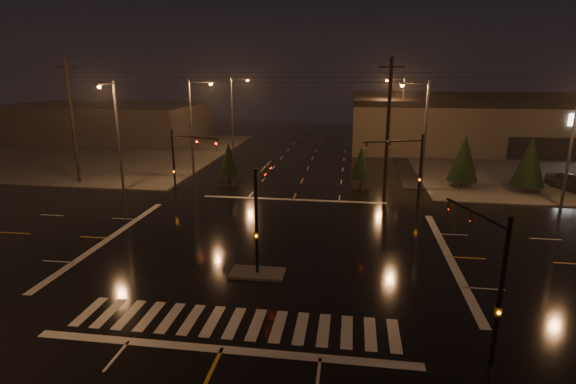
{
  "coord_description": "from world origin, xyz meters",
  "views": [
    {
      "loc": [
        4.91,
        -26.31,
        10.92
      ],
      "look_at": [
        0.78,
        2.53,
        3.0
      ],
      "focal_mm": 28.0,
      "sensor_mm": 36.0,
      "label": 1
    }
  ],
  "objects": [
    {
      "name": "ground",
      "position": [
        0.0,
        0.0,
        0.0
      ],
      "size": [
        140.0,
        140.0,
        0.0
      ],
      "primitive_type": "plane",
      "color": "black",
      "rests_on": "ground"
    },
    {
      "name": "sidewalk_ne",
      "position": [
        30.0,
        30.0,
        0.06
      ],
      "size": [
        36.0,
        36.0,
        0.12
      ],
      "primitive_type": "cube",
      "color": "#46443F",
      "rests_on": "ground"
    },
    {
      "name": "sidewalk_nw",
      "position": [
        -30.0,
        30.0,
        0.06
      ],
      "size": [
        36.0,
        36.0,
        0.12
      ],
      "primitive_type": "cube",
      "color": "#46443F",
      "rests_on": "ground"
    },
    {
      "name": "median_island",
      "position": [
        0.0,
        -4.0,
        0.07
      ],
      "size": [
        3.0,
        1.6,
        0.15
      ],
      "primitive_type": "cube",
      "color": "#46443F",
      "rests_on": "ground"
    },
    {
      "name": "crosswalk",
      "position": [
        0.0,
        -9.0,
        0.01
      ],
      "size": [
        15.0,
        2.6,
        0.01
      ],
      "primitive_type": "cube",
      "color": "beige",
      "rests_on": "ground"
    },
    {
      "name": "stop_bar_near",
      "position": [
        0.0,
        -11.0,
        0.01
      ],
      "size": [
        16.0,
        0.5,
        0.01
      ],
      "primitive_type": "cube",
      "color": "beige",
      "rests_on": "ground"
    },
    {
      "name": "stop_bar_far",
      "position": [
        0.0,
        11.0,
        0.01
      ],
      "size": [
        16.0,
        0.5,
        0.01
      ],
      "primitive_type": "cube",
      "color": "beige",
      "rests_on": "ground"
    },
    {
      "name": "retail_building",
      "position": [
        35.0,
        45.99,
        3.84
      ],
      "size": [
        60.2,
        28.3,
        7.2
      ],
      "color": "#706650",
      "rests_on": "ground"
    },
    {
      "name": "commercial_block",
      "position": [
        -35.0,
        42.0,
        2.8
      ],
      "size": [
        30.0,
        18.0,
        5.6
      ],
      "primitive_type": "cube",
      "color": "#3E3937",
      "rests_on": "ground"
    },
    {
      "name": "signal_mast_median",
      "position": [
        0.0,
        -3.07,
        3.75
      ],
      "size": [
        0.25,
        4.59,
        6.0
      ],
      "color": "black",
      "rests_on": "ground"
    },
    {
      "name": "signal_mast_ne",
      "position": [
        9.5,
        10.14,
        3.79
      ],
      "size": [
        4.84,
        1.86,
        6.0
      ],
      "color": "black",
      "rests_on": "ground"
    },
    {
      "name": "signal_mast_nw",
      "position": [
        -9.5,
        10.14,
        3.79
      ],
      "size": [
        4.84,
        1.86,
        6.0
      ],
      "color": "black",
      "rests_on": "ground"
    },
    {
      "name": "signal_mast_se",
      "position": [
        10.23,
        -9.75,
        3.71
      ],
      "size": [
        1.55,
        3.87,
        6.0
      ],
      "color": "black",
      "rests_on": "ground"
    },
    {
      "name": "streetlight_1",
      "position": [
        -11.18,
        18.0,
        5.8
      ],
      "size": [
        2.77,
        0.32,
        10.0
      ],
      "color": "#38383A",
      "rests_on": "ground"
    },
    {
      "name": "streetlight_2",
      "position": [
        -11.18,
        34.0,
        5.8
      ],
      "size": [
        2.77,
        0.32,
        10.0
      ],
      "color": "#38383A",
      "rests_on": "ground"
    },
    {
      "name": "streetlight_3",
      "position": [
        11.18,
        16.0,
        5.8
      ],
      "size": [
        2.77,
        0.32,
        10.0
      ],
      "color": "#38383A",
      "rests_on": "ground"
    },
    {
      "name": "streetlight_4",
      "position": [
        11.18,
        36.0,
        5.8
      ],
      "size": [
        2.77,
        0.32,
        10.0
      ],
      "color": "#38383A",
      "rests_on": "ground"
    },
    {
      "name": "streetlight_5",
      "position": [
        -16.0,
        11.18,
        5.8
      ],
      "size": [
        0.32,
        2.77,
        10.0
      ],
      "color": "#38383A",
      "rests_on": "ground"
    },
    {
      "name": "streetlight_6",
      "position": [
        22.0,
        11.18,
        5.8
      ],
      "size": [
        0.32,
        2.77,
        10.0
      ],
      "color": "#38383A",
      "rests_on": "ground"
    },
    {
      "name": "utility_pole_0",
      "position": [
        -22.0,
        14.0,
        6.13
      ],
      "size": [
        2.2,
        0.32,
        12.0
      ],
      "color": "black",
      "rests_on": "ground"
    },
    {
      "name": "utility_pole_1",
      "position": [
        8.0,
        14.0,
        6.13
      ],
      "size": [
        2.2,
        0.32,
        12.0
      ],
      "color": "black",
      "rests_on": "ground"
    },
    {
      "name": "conifer_0",
      "position": [
        15.5,
        17.5,
        2.91
      ],
      "size": [
        2.83,
        2.83,
        5.12
      ],
      "color": "black",
      "rests_on": "ground"
    },
    {
      "name": "conifer_1",
      "position": [
        20.95,
        16.33,
        2.98
      ],
      "size": [
        2.92,
        2.92,
        5.25
      ],
      "color": "black",
      "rests_on": "ground"
    },
    {
      "name": "conifer_3",
      "position": [
        -7.27,
        16.71,
        2.33
      ],
      "size": [
        2.09,
        2.09,
        3.96
      ],
      "color": "black",
      "rests_on": "ground"
    },
    {
      "name": "conifer_4",
      "position": [
        5.88,
        17.23,
        2.27
      ],
      "size": [
        2.01,
        2.01,
        3.84
      ],
      "color": "black",
      "rests_on": "ground"
    },
    {
      "name": "car_parked",
      "position": [
        25.33,
        17.59,
        0.85
      ],
      "size": [
        3.68,
        5.37,
        1.7
      ],
      "primitive_type": "imported",
      "rotation": [
        0.0,
        0.0,
        0.37
      ],
      "color": "black",
      "rests_on": "ground"
    }
  ]
}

